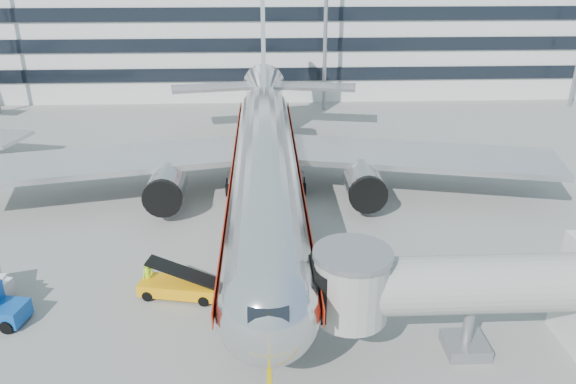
{
  "coord_description": "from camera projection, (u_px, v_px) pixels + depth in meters",
  "views": [
    {
      "loc": [
        -0.03,
        -31.84,
        19.78
      ],
      "look_at": [
        1.56,
        4.68,
        4.0
      ],
      "focal_mm": 35.0,
      "sensor_mm": 36.0,
      "label": 1
    }
  ],
  "objects": [
    {
      "name": "main_jet",
      "position": [
        265.0,
        156.0,
        46.11
      ],
      "size": [
        50.95,
        48.7,
        16.06
      ],
      "color": "silver",
      "rests_on": "ground"
    },
    {
      "name": "belt_loader",
      "position": [
        179.0,
        286.0,
        34.65
      ],
      "size": [
        5.28,
        2.7,
        2.46
      ],
      "color": "orange",
      "rests_on": "ground"
    },
    {
      "name": "ramp_worker",
      "position": [
        148.0,
        277.0,
        35.03
      ],
      "size": [
        0.87,
        0.75,
        2.02
      ],
      "primitive_type": "imported",
      "rotation": [
        0.0,
        0.0,
        0.44
      ],
      "color": "#A5E017",
      "rests_on": "ground"
    },
    {
      "name": "jet_bridge",
      "position": [
        506.0,
        289.0,
        28.66
      ],
      "size": [
        17.8,
        4.5,
        7.0
      ],
      "color": "silver",
      "rests_on": "ground"
    },
    {
      "name": "ground",
      "position": [
        267.0,
        276.0,
        37.04
      ],
      "size": [
        180.0,
        180.0,
        0.0
      ],
      "primitive_type": "plane",
      "color": "gray",
      "rests_on": "ground"
    },
    {
      "name": "lead_in_line",
      "position": [
        266.0,
        211.0,
        46.21
      ],
      "size": [
        0.25,
        70.0,
        0.01
      ],
      "primitive_type": "cube",
      "color": "yellow",
      "rests_on": "ground"
    },
    {
      "name": "terminal",
      "position": [
        263.0,
        34.0,
        87.1
      ],
      "size": [
        150.0,
        24.25,
        15.6
      ],
      "color": "silver",
      "rests_on": "ground"
    }
  ]
}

